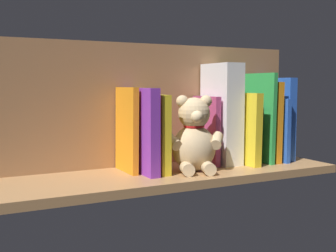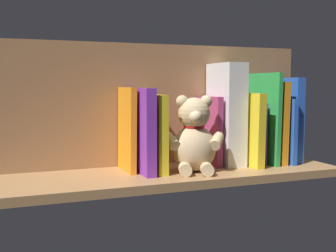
{
  "view_description": "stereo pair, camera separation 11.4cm",
  "coord_description": "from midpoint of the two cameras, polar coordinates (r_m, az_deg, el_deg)",
  "views": [
    {
      "loc": [
        51.9,
        101.34,
        22.65
      ],
      "look_at": [
        0.0,
        0.0,
        12.01
      ],
      "focal_mm": 46.48,
      "sensor_mm": 36.0,
      "label": 1
    },
    {
      "loc": [
        41.49,
        106.03,
        22.65
      ],
      "look_at": [
        0.0,
        0.0,
        12.01
      ],
      "focal_mm": 46.48,
      "sensor_mm": 36.0,
      "label": 2
    }
  ],
  "objects": [
    {
      "name": "ground_plane",
      "position": [
        1.16,
        2.83,
        -6.47
      ],
      "size": [
        93.79,
        27.99,
        2.2
      ],
      "primitive_type": "cube",
      "color": "#A87A4C"
    },
    {
      "name": "shelf_back_panel",
      "position": [
        1.25,
        0.66,
        2.83
      ],
      "size": [
        93.79,
        1.5,
        34.39
      ],
      "primitive_type": "cube",
      "color": "#976943",
      "rests_on": "ground_plane"
    },
    {
      "name": "book_0",
      "position": [
        1.37,
        17.37,
        0.83
      ],
      "size": [
        2.71,
        15.32,
        24.92
      ],
      "primitive_type": "cube",
      "color": "blue",
      "rests_on": "ground_plane"
    },
    {
      "name": "book_1",
      "position": [
        1.35,
        16.58,
        -0.52
      ],
      "size": [
        1.43,
        17.04,
        18.81
      ],
      "primitive_type": "cube",
      "color": "blue",
      "rests_on": "ground_plane"
    },
    {
      "name": "book_2",
      "position": [
        1.33,
        15.61,
        0.48
      ],
      "size": [
        2.43,
        16.3,
        23.67
      ],
      "primitive_type": "cube",
      "rotation": [
        0.0,
        -0.02,
        0.0
      ],
      "color": "orange",
      "rests_on": "ground_plane"
    },
    {
      "name": "book_3",
      "position": [
        1.32,
        14.79,
        1.01
      ],
      "size": [
        1.77,
        16.7,
        26.27
      ],
      "primitive_type": "cube",
      "rotation": [
        0.0,
        -0.02,
        0.0
      ],
      "color": "green",
      "rests_on": "ground_plane"
    },
    {
      "name": "book_4",
      "position": [
        1.32,
        13.25,
        -0.87
      ],
      "size": [
        2.87,
        13.23,
        17.48
      ],
      "primitive_type": "cube",
      "color": "purple",
      "rests_on": "ground_plane"
    },
    {
      "name": "book_5",
      "position": [
        1.28,
        12.58,
        -0.36
      ],
      "size": [
        2.65,
        18.0,
        20.57
      ],
      "primitive_type": "cube",
      "rotation": [
        0.0,
        -0.02,
        0.0
      ],
      "color": "yellow",
      "rests_on": "ground_plane"
    },
    {
      "name": "dictionary_thick_white",
      "position": [
        1.26,
        10.22,
        1.54
      ],
      "size": [
        6.0,
        13.91,
        28.95
      ],
      "primitive_type": "cube",
      "color": "white",
      "rests_on": "ground_plane"
    },
    {
      "name": "book_6",
      "position": [
        1.25,
        8.16,
        -0.64
      ],
      "size": [
        1.64,
        12.64,
        19.56
      ],
      "primitive_type": "cube",
      "color": "#B23F72",
      "rests_on": "ground_plane"
    },
    {
      "name": "teddy_bear",
      "position": [
        1.14,
        6.31,
        -1.63
      ],
      "size": [
        15.45,
        15.29,
        20.13
      ],
      "rotation": [
        0.0,
        0.0,
        -0.33
      ],
      "color": "#D1B284",
      "rests_on": "ground_plane"
    },
    {
      "name": "book_7",
      "position": [
        1.15,
        0.83,
        -0.91
      ],
      "size": [
        2.58,
        16.91,
        20.28
      ],
      "primitive_type": "cube",
      "color": "yellow",
      "rests_on": "ground_plane"
    },
    {
      "name": "book_8",
      "position": [
        1.13,
        -0.73,
        -0.57
      ],
      "size": [
        2.62,
        17.73,
        22.0
      ],
      "primitive_type": "cube",
      "color": "purple",
      "rests_on": "ground_plane"
    },
    {
      "name": "book_9",
      "position": [
        1.15,
        -2.57,
        -0.45
      ],
      "size": [
        1.84,
        12.6,
        22.21
      ],
      "primitive_type": "cube",
      "rotation": [
        0.0,
        -0.01,
        0.0
      ],
      "color": "orange",
      "rests_on": "ground_plane"
    }
  ]
}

